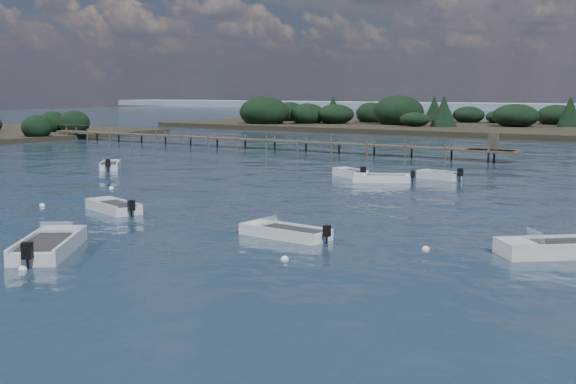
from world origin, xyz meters
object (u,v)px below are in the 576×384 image
Objects in this scene: tender_far_grey at (111,167)px; dinghy_mid_white_a at (285,234)px; dinghy_extra_a at (381,180)px; jetty at (270,141)px; dinghy_mid_white_b at (560,251)px; tender_far_grey_b at (439,177)px; dinghy_mid_grey at (113,208)px; tender_far_white at (350,174)px; dinghy_near_olive at (49,248)px.

dinghy_mid_white_a is at bearing -28.84° from tender_far_grey.
jetty reaches higher than dinghy_extra_a.
dinghy_mid_white_b is 1.37× the size of tender_far_grey_b.
jetty is at bearing 149.30° from tender_far_grey_b.
dinghy_extra_a is at bearing -39.56° from jetty.
tender_far_grey is at bearing 137.82° from dinghy_mid_grey.
dinghy_mid_white_b is 25.47m from tender_far_grey_b.
dinghy_mid_white_b is 41.97m from tender_far_grey.
tender_far_white is 27.37m from jetty.
tender_far_grey_b is (-13.86, 21.37, -0.00)m from dinghy_mid_white_b.
tender_far_grey is at bearing -161.85° from tender_far_white.
dinghy_mid_white_a is 11.94m from dinghy_mid_grey.
dinghy_mid_white_b is 1.14× the size of dinghy_extra_a.
jetty is (-26.81, 15.92, 0.81)m from tender_far_grey_b.
dinghy_near_olive is 1.44× the size of tender_far_grey.
dinghy_extra_a is (3.45, -1.50, -0.02)m from tender_far_white.
dinghy_mid_white_b reaches higher than dinghy_extra_a.
dinghy_mid_white_b is at bearing -42.52° from jetty.
tender_far_grey is (-22.28, 23.79, 0.01)m from dinghy_near_olive.
tender_far_white is at bearing 94.72° from dinghy_near_olive.
dinghy_mid_white_a is at bearing -68.29° from tender_far_white.
dinghy_near_olive is 28.79m from dinghy_extra_a.
dinghy_mid_white_b is 1.09× the size of dinghy_mid_white_a.
jetty is (-0.63, 24.70, 0.80)m from tender_far_grey.
dinghy_mid_white_a is 1.25× the size of tender_far_grey.
dinghy_mid_white_b is at bearing -57.03° from tender_far_grey_b.
tender_far_grey_b is 27.61m from tender_far_grey.
dinghy_mid_white_a is at bearing -2.98° from dinghy_mid_grey.
dinghy_mid_white_a is 1.04× the size of dinghy_extra_a.
dinghy_mid_grey is 0.07× the size of jetty.
jetty is at bearing 140.44° from dinghy_extra_a.
tender_far_grey_b is at bearing 95.74° from dinghy_mid_white_a.
tender_far_grey_b is at bearing 122.97° from dinghy_mid_white_b.
tender_far_grey reaches higher than dinghy_mid_grey.
tender_far_grey_b reaches higher than tender_far_white.
tender_far_grey_b is at bearing -30.70° from jetty.
dinghy_near_olive reaches higher than tender_far_grey.
dinghy_mid_white_a is at bearing 51.60° from dinghy_near_olive.
dinghy_mid_white_b is at bearing 32.26° from dinghy_near_olive.
dinghy_mid_white_a is (6.36, 8.02, -0.04)m from dinghy_near_olive.
dinghy_near_olive reaches higher than dinghy_mid_white_a.
dinghy_near_olive is at bearing -57.22° from dinghy_mid_grey.
dinghy_mid_white_a is 49.96m from jetty.
dinghy_extra_a is at bearing -23.48° from tender_far_white.
dinghy_near_olive reaches higher than tender_far_white.
tender_far_grey is 22.56m from dinghy_mid_grey.
dinghy_extra_a is (23.23, 4.99, -0.03)m from tender_far_grey.
dinghy_mid_white_a is at bearing -164.39° from dinghy_mid_white_b.
tender_far_white reaches higher than dinghy_extra_a.
jetty is (-40.67, 37.29, 0.81)m from dinghy_mid_white_b.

